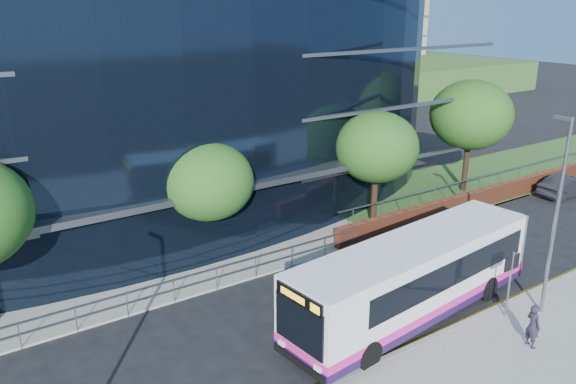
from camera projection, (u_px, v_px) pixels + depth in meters
ground at (395, 336)px, 21.42m from camera, size 200.00×200.00×0.00m
kerb at (414, 346)px, 20.61m from camera, size 80.00×0.25×0.16m
yellow_line_outer at (410, 346)px, 20.79m from camera, size 80.00×0.08×0.01m
yellow_line_inner at (407, 344)px, 20.91m from camera, size 80.00×0.08×0.01m
far_forecourt at (142, 267)px, 26.89m from camera, size 50.00×8.00×0.10m
grass_verge at (522, 168)px, 42.73m from camera, size 36.00×8.00×0.12m
glass_office at (104, 75)px, 33.13m from camera, size 44.00×23.10×16.00m
retaining_wall at (536, 183)px, 37.53m from camera, size 34.00×0.40×2.11m
guard_railings at (127, 299)px, 22.44m from camera, size 24.00×0.05×1.10m
apartment_block at (279, 9)px, 79.73m from camera, size 60.00×42.00×30.00m
street_sign at (511, 271)px, 21.86m from camera, size 0.85×0.09×2.80m
tree_far_b at (208, 181)px, 25.95m from camera, size 4.29×4.29×6.05m
tree_far_c at (377, 147)px, 30.74m from camera, size 4.62×4.62×6.51m
tree_far_d at (471, 115)px, 36.07m from camera, size 5.28×5.28×7.44m
tree_dist_e at (303, 72)px, 64.08m from camera, size 4.62×4.62×6.51m
tree_dist_f at (393, 65)px, 74.21m from camera, size 4.29×4.29×6.05m
streetlight_east at (556, 213)px, 21.46m from camera, size 0.15×0.77×8.00m
city_bus at (416, 276)px, 22.30m from camera, size 12.29×3.98×3.27m
parked_car at (566, 186)px, 36.61m from camera, size 4.29×1.63×1.40m
pedestrian at (533, 326)px, 20.25m from camera, size 0.54×0.70×1.69m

